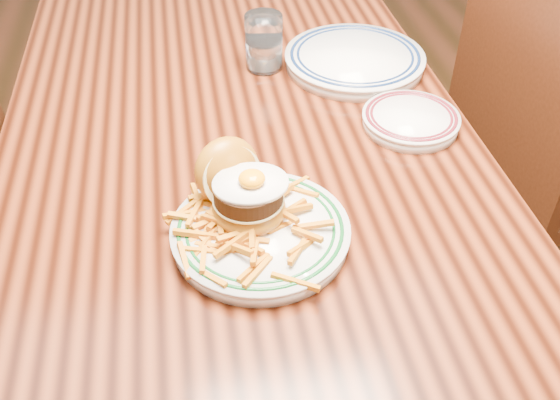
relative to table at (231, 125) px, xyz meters
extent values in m
plane|color=black|center=(0.00, 0.00, -0.66)|extent=(6.00, 6.00, 0.00)
cube|color=black|center=(0.00, 0.00, 0.06)|extent=(0.85, 1.60, 0.05)
cylinder|color=black|center=(-0.36, 0.74, -0.31)|extent=(0.07, 0.07, 0.70)
cylinder|color=black|center=(0.36, 0.74, -0.31)|extent=(0.07, 0.07, 0.70)
cube|color=#37190B|center=(-0.44, -0.15, -0.02)|extent=(0.07, 0.40, 0.43)
cylinder|color=#37190B|center=(-0.47, 0.02, -0.47)|extent=(0.04, 0.04, 0.39)
cube|color=#37190B|center=(0.61, -0.03, 0.08)|extent=(0.08, 0.46, 0.49)
cylinder|color=#37190B|center=(0.60, 0.16, -0.44)|extent=(0.04, 0.04, 0.45)
cylinder|color=#37190B|center=(0.64, -0.23, -0.44)|extent=(0.04, 0.04, 0.45)
cylinder|color=silver|center=(0.00, -0.44, 0.10)|extent=(0.26, 0.26, 0.02)
cylinder|color=silver|center=(0.00, -0.44, 0.11)|extent=(0.26, 0.26, 0.01)
torus|color=#0D4C1C|center=(0.00, -0.44, 0.11)|extent=(0.24, 0.24, 0.01)
torus|color=#0D4C1C|center=(0.00, -0.44, 0.11)|extent=(0.22, 0.22, 0.01)
ellipsoid|color=#925712|center=(-0.01, -0.41, 0.13)|extent=(0.11, 0.11, 0.05)
cylinder|color=beige|center=(-0.01, -0.41, 0.14)|extent=(0.10, 0.10, 0.00)
cylinder|color=black|center=(-0.01, -0.41, 0.16)|extent=(0.10, 0.10, 0.03)
ellipsoid|color=white|center=(-0.01, -0.41, 0.17)|extent=(0.11, 0.09, 0.01)
ellipsoid|color=#FF8F05|center=(-0.01, -0.41, 0.19)|extent=(0.04, 0.04, 0.02)
ellipsoid|color=#925712|center=(-0.04, -0.35, 0.16)|extent=(0.13, 0.12, 0.12)
cylinder|color=beige|center=(-0.03, -0.36, 0.15)|extent=(0.10, 0.07, 0.09)
cylinder|color=silver|center=(0.31, -0.19, 0.10)|extent=(0.17, 0.17, 0.02)
cylinder|color=silver|center=(0.31, -0.19, 0.11)|extent=(0.18, 0.18, 0.01)
torus|color=#55131C|center=(0.31, -0.19, 0.11)|extent=(0.17, 0.17, 0.01)
torus|color=#55131C|center=(0.31, -0.19, 0.11)|extent=(0.15, 0.15, 0.01)
cube|color=silver|center=(0.33, -0.18, 0.11)|extent=(0.11, 0.06, 0.00)
cylinder|color=silver|center=(0.27, 0.04, 0.10)|extent=(0.29, 0.29, 0.02)
cylinder|color=silver|center=(0.27, 0.04, 0.11)|extent=(0.29, 0.29, 0.01)
torus|color=#0D1F45|center=(0.27, 0.04, 0.12)|extent=(0.27, 0.27, 0.01)
torus|color=#0D1F45|center=(0.27, 0.04, 0.12)|extent=(0.24, 0.24, 0.01)
cylinder|color=white|center=(0.08, 0.07, 0.15)|extent=(0.08, 0.08, 0.11)
cylinder|color=silver|center=(0.08, 0.07, 0.12)|extent=(0.07, 0.07, 0.06)
camera|label=1|loc=(-0.08, -1.09, 0.74)|focal=40.00mm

